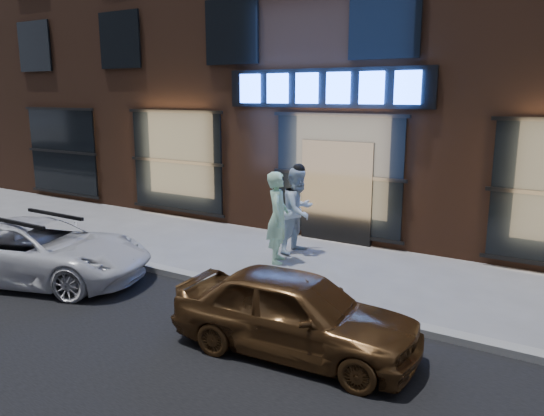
{
  "coord_description": "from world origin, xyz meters",
  "views": [
    {
      "loc": [
        5.19,
        -7.33,
        3.46
      ],
      "look_at": [
        -0.35,
        1.6,
        1.2
      ],
      "focal_mm": 35.0,
      "sensor_mm": 36.0,
      "label": 1
    }
  ],
  "objects_px": {
    "white_suv": "(39,251)",
    "gold_sedan": "(295,312)",
    "man_bowtie": "(278,217)",
    "man_cap": "(298,210)"
  },
  "relations": [
    {
      "from": "man_bowtie",
      "to": "man_cap",
      "type": "height_order",
      "value": "man_bowtie"
    },
    {
      "from": "man_bowtie",
      "to": "man_cap",
      "type": "bearing_deg",
      "value": -25.5
    },
    {
      "from": "man_cap",
      "to": "white_suv",
      "type": "bearing_deg",
      "value": 149.49
    },
    {
      "from": "gold_sedan",
      "to": "white_suv",
      "type": "bearing_deg",
      "value": 86.33
    },
    {
      "from": "man_cap",
      "to": "white_suv",
      "type": "distance_m",
      "value": 5.31
    },
    {
      "from": "white_suv",
      "to": "man_bowtie",
      "type": "bearing_deg",
      "value": -62.78
    },
    {
      "from": "gold_sedan",
      "to": "man_bowtie",
      "type": "bearing_deg",
      "value": 30.52
    },
    {
      "from": "man_cap",
      "to": "white_suv",
      "type": "height_order",
      "value": "man_cap"
    },
    {
      "from": "white_suv",
      "to": "gold_sedan",
      "type": "distance_m",
      "value": 5.5
    },
    {
      "from": "man_cap",
      "to": "man_bowtie",
      "type": "bearing_deg",
      "value": -173.62
    }
  ]
}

